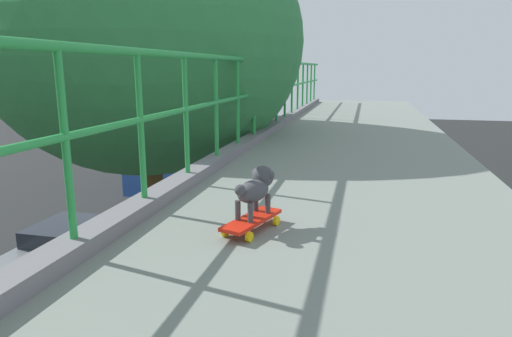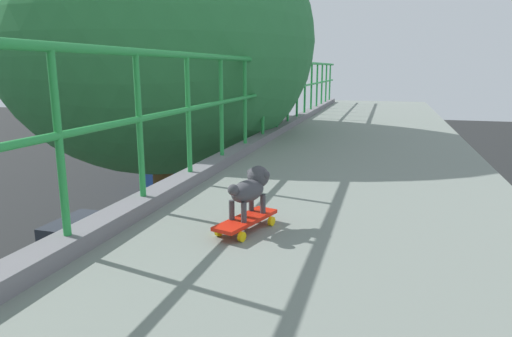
# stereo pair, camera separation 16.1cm
# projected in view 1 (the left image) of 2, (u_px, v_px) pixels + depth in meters

# --- Properties ---
(car_red_taxi_fifth) EXTENTS (1.97, 4.49, 1.60)m
(car_red_taxi_fifth) POSITION_uv_depth(u_px,v_px,m) (102.00, 313.00, 10.39)
(car_red_taxi_fifth) COLOR red
(car_red_taxi_fifth) RESTS_ON ground
(car_grey_sixth) EXTENTS (1.94, 4.57, 1.43)m
(car_grey_sixth) POSITION_uv_depth(u_px,v_px,m) (60.00, 248.00, 14.09)
(car_grey_sixth) COLOR slate
(car_grey_sixth) RESTS_ON ground
(car_white_seventh) EXTENTS (1.78, 4.51, 1.49)m
(car_white_seventh) POSITION_uv_depth(u_px,v_px,m) (201.00, 215.00, 17.25)
(car_white_seventh) COLOR silver
(car_white_seventh) RESTS_ON ground
(city_bus) EXTENTS (2.72, 11.87, 3.11)m
(city_bus) POSITION_uv_depth(u_px,v_px,m) (194.00, 145.00, 26.31)
(city_bus) COLOR #234692
(city_bus) RESTS_ON ground
(roadside_tree_mid) EXTENTS (5.22, 5.22, 8.77)m
(roadside_tree_mid) POSITION_uv_depth(u_px,v_px,m) (145.00, 43.00, 7.53)
(roadside_tree_mid) COLOR brown
(roadside_tree_mid) RESTS_ON ground
(toy_skateboard) EXTENTS (0.31, 0.55, 0.09)m
(toy_skateboard) POSITION_uv_depth(u_px,v_px,m) (252.00, 221.00, 2.93)
(toy_skateboard) COLOR red
(toy_skateboard) RESTS_ON overpass_deck
(small_dog) EXTENTS (0.24, 0.41, 0.31)m
(small_dog) POSITION_uv_depth(u_px,v_px,m) (256.00, 187.00, 2.95)
(small_dog) COLOR #414147
(small_dog) RESTS_ON toy_skateboard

